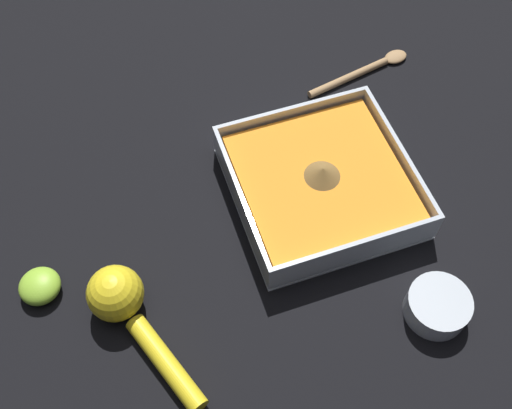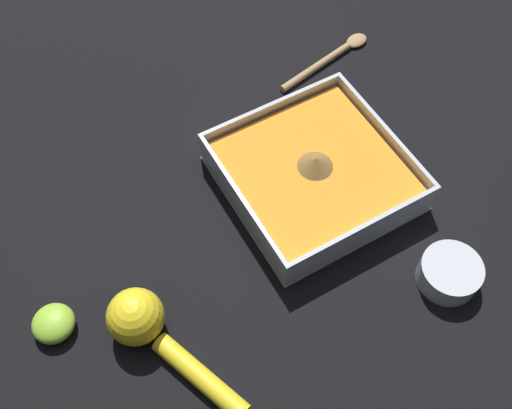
{
  "view_description": "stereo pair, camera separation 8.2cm",
  "coord_description": "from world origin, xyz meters",
  "px_view_note": "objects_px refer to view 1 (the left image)",
  "views": [
    {
      "loc": [
        -0.22,
        -0.42,
        0.72
      ],
      "look_at": [
        -0.08,
        -0.01,
        0.03
      ],
      "focal_mm": 42.0,
      "sensor_mm": 36.0,
      "label": 1
    },
    {
      "loc": [
        -0.3,
        -0.39,
        0.72
      ],
      "look_at": [
        -0.08,
        -0.01,
        0.03
      ],
      "focal_mm": 42.0,
      "sensor_mm": 36.0,
      "label": 2
    }
  ],
  "objects_px": {
    "lemon_squeezer": "(125,307)",
    "wooden_spoon": "(365,70)",
    "square_dish": "(321,184)",
    "lemon_half": "(40,286)",
    "spice_bowl": "(437,307)"
  },
  "relations": [
    {
      "from": "lemon_squeezer",
      "to": "wooden_spoon",
      "type": "relative_size",
      "value": 1.05
    },
    {
      "from": "square_dish",
      "to": "lemon_half",
      "type": "relative_size",
      "value": 4.51
    },
    {
      "from": "lemon_squeezer",
      "to": "square_dish",
      "type": "bearing_deg",
      "value": -93.04
    },
    {
      "from": "spice_bowl",
      "to": "lemon_half",
      "type": "height_order",
      "value": "spice_bowl"
    },
    {
      "from": "wooden_spoon",
      "to": "spice_bowl",
      "type": "bearing_deg",
      "value": -113.35
    },
    {
      "from": "square_dish",
      "to": "spice_bowl",
      "type": "bearing_deg",
      "value": -71.79
    },
    {
      "from": "lemon_half",
      "to": "wooden_spoon",
      "type": "xyz_separation_m",
      "value": [
        0.56,
        0.22,
        -0.01
      ]
    },
    {
      "from": "square_dish",
      "to": "lemon_squeezer",
      "type": "height_order",
      "value": "lemon_squeezer"
    },
    {
      "from": "spice_bowl",
      "to": "lemon_squeezer",
      "type": "bearing_deg",
      "value": 161.97
    },
    {
      "from": "square_dish",
      "to": "lemon_squeezer",
      "type": "bearing_deg",
      "value": -162.43
    },
    {
      "from": "lemon_squeezer",
      "to": "wooden_spoon",
      "type": "bearing_deg",
      "value": -78.32
    },
    {
      "from": "spice_bowl",
      "to": "lemon_squeezer",
      "type": "xyz_separation_m",
      "value": [
        -0.37,
        0.12,
        0.01
      ]
    },
    {
      "from": "square_dish",
      "to": "wooden_spoon",
      "type": "height_order",
      "value": "square_dish"
    },
    {
      "from": "square_dish",
      "to": "spice_bowl",
      "type": "height_order",
      "value": "square_dish"
    },
    {
      "from": "spice_bowl",
      "to": "lemon_half",
      "type": "relative_size",
      "value": 1.5
    }
  ]
}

